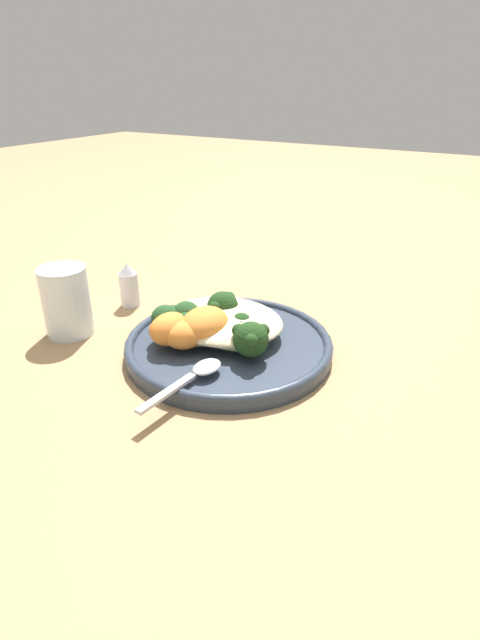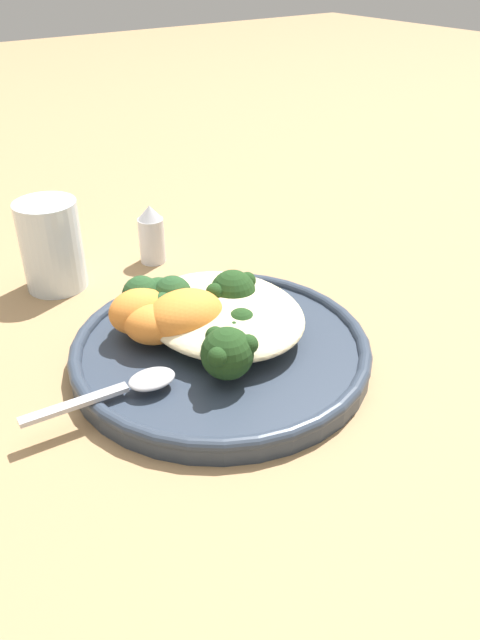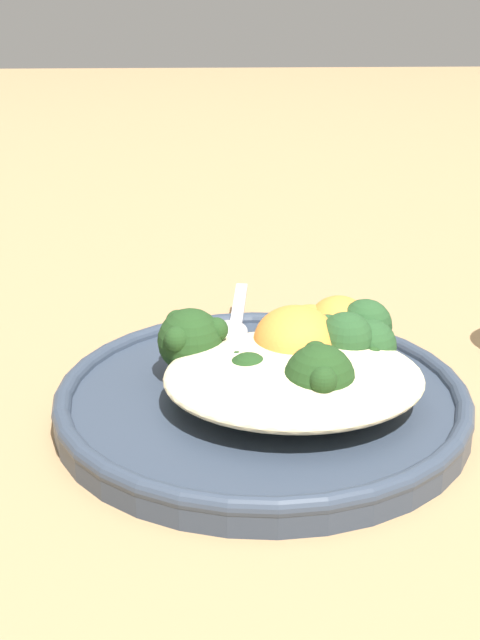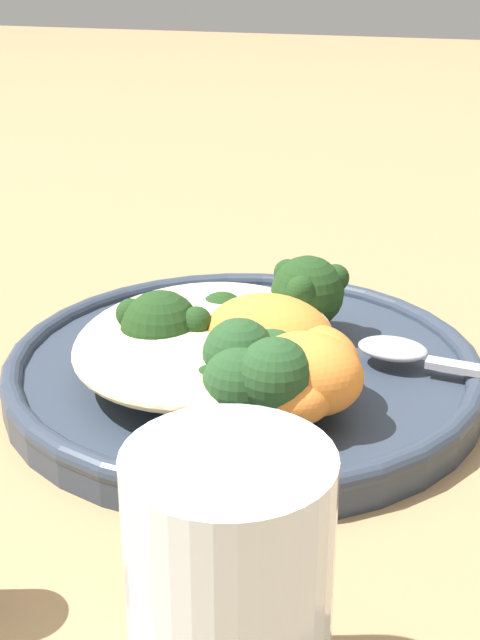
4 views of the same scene
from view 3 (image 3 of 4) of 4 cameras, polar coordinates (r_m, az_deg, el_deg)
ground_plane at (r=0.56m, az=0.55°, el=-6.99°), size 4.00×4.00×0.00m
plate at (r=0.57m, az=1.43°, el=-5.20°), size 0.26×0.26×0.02m
quinoa_mound at (r=0.55m, az=3.45°, el=-3.66°), size 0.16×0.14×0.03m
broccoli_stalk_0 at (r=0.58m, az=-2.86°, el=-1.37°), size 0.09×0.04×0.04m
broccoli_stalk_1 at (r=0.56m, az=1.20°, el=-3.07°), size 0.05×0.08×0.03m
broccoli_stalk_2 at (r=0.53m, az=4.87°, el=-3.70°), size 0.05×0.11×0.04m
broccoli_stalk_3 at (r=0.58m, az=6.42°, el=-2.23°), size 0.09×0.05×0.03m
sweet_potato_chunk_0 at (r=0.61m, az=6.35°, el=-0.39°), size 0.05×0.06×0.04m
sweet_potato_chunk_1 at (r=0.60m, az=7.40°, el=-1.13°), size 0.06×0.06×0.03m
sweet_potato_chunk_2 at (r=0.60m, az=4.31°, el=-0.69°), size 0.06×0.06×0.03m
sweet_potato_chunk_3 at (r=0.58m, az=3.57°, el=-1.36°), size 0.06×0.07×0.04m
kale_tuft at (r=0.59m, az=7.01°, el=-1.07°), size 0.06×0.06×0.04m
spoon at (r=0.65m, az=-0.65°, el=-0.29°), size 0.03×0.12×0.01m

